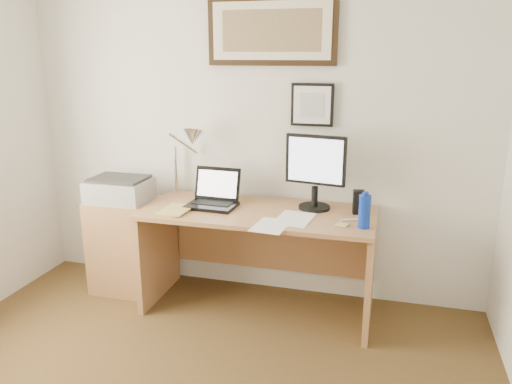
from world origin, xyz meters
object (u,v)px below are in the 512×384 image
(laptop, at_px, (214,198))
(desk, at_px, (261,238))
(printer, at_px, (120,189))
(side_cabinet, at_px, (127,245))
(lcd_monitor, at_px, (315,168))
(water_bottle, at_px, (364,212))
(book, at_px, (164,209))

(laptop, bearing_deg, desk, 8.60)
(desk, height_order, printer, printer)
(side_cabinet, distance_m, desk, 1.08)
(lcd_monitor, height_order, printer, lcd_monitor)
(side_cabinet, height_order, desk, desk)
(water_bottle, xyz_separation_m, laptop, (-1.06, 0.20, -0.05))
(side_cabinet, distance_m, printer, 0.45)
(laptop, distance_m, lcd_monitor, 0.75)
(water_bottle, xyz_separation_m, lcd_monitor, (-0.36, 0.31, 0.18))
(water_bottle, relative_size, desk, 0.13)
(lcd_monitor, xyz_separation_m, printer, (-1.45, -0.11, -0.22))
(side_cabinet, distance_m, lcd_monitor, 1.59)
(book, bearing_deg, side_cabinet, 153.99)
(water_bottle, xyz_separation_m, desk, (-0.72, 0.25, -0.34))
(laptop, bearing_deg, lcd_monitor, 8.40)
(water_bottle, height_order, lcd_monitor, lcd_monitor)
(side_cabinet, relative_size, laptop, 2.08)
(desk, bearing_deg, laptop, -171.40)
(side_cabinet, bearing_deg, book, -26.01)
(laptop, height_order, lcd_monitor, lcd_monitor)
(water_bottle, bearing_deg, laptop, 169.27)
(water_bottle, bearing_deg, book, 179.80)
(desk, relative_size, printer, 3.64)
(laptop, distance_m, printer, 0.75)
(book, bearing_deg, desk, 21.39)
(laptop, bearing_deg, printer, -179.36)
(water_bottle, xyz_separation_m, book, (-1.36, 0.00, -0.10))
(side_cabinet, relative_size, book, 2.91)
(side_cabinet, xyz_separation_m, lcd_monitor, (1.44, 0.09, 0.68))
(book, height_order, laptop, laptop)
(lcd_monitor, bearing_deg, water_bottle, -40.45)
(water_bottle, height_order, book, water_bottle)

